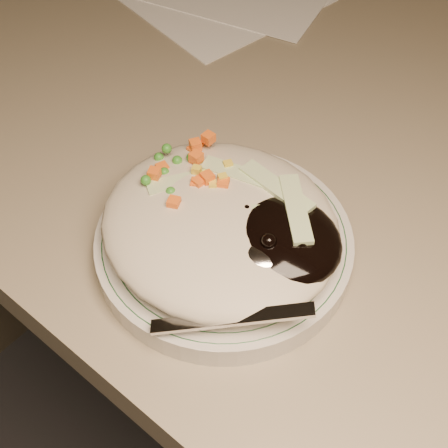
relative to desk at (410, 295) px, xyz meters
The scene contains 4 objects.
desk is the anchor object (origin of this frame).
plate 0.32m from the desk, 117.58° to the right, with size 0.21×0.21×0.02m, color silver.
plate_rim 0.32m from the desk, 117.58° to the right, with size 0.20×0.20×0.00m.
meal 0.34m from the desk, 116.56° to the right, with size 0.20×0.19×0.05m.
Camera 1 is at (0.09, 0.93, 1.15)m, focal length 50.00 mm.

